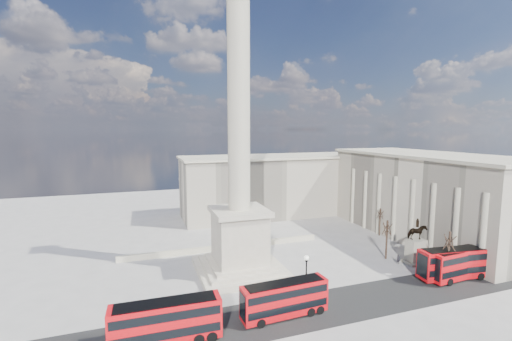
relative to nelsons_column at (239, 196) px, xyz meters
The scene contains 18 objects.
ground 13.85m from the nelsons_column, 90.00° to the right, with size 180.00×180.00×0.00m, color #A19E99.
asphalt_road 20.41m from the nelsons_column, 71.57° to the right, with size 120.00×9.00×0.01m, color #242424.
nelsons_column is the anchor object (origin of this frame).
balustrade_wall 16.55m from the nelsons_column, 90.00° to the left, with size 40.00×0.60×1.10m, color #B9B299.
building_east 45.42m from the nelsons_column, ahead, with size 19.00×46.00×18.60m.
building_northeast 40.57m from the nelsons_column, 60.26° to the left, with size 51.00×17.00×16.60m.
red_bus_a 23.19m from the nelsons_column, 129.19° to the right, with size 12.20×3.14×4.92m.
red_bus_b 18.65m from the nelsons_column, 84.26° to the right, with size 11.48×3.21×4.61m.
red_bus_c 36.42m from the nelsons_column, 23.63° to the right, with size 12.66×4.37×5.03m.
red_bus_d 37.23m from the nelsons_column, 23.21° to the right, with size 12.31×3.58×4.93m.
victorian_lamp 17.36m from the nelsons_column, 70.22° to the right, with size 0.62×0.62×7.26m.
equestrian_statue 33.12m from the nelsons_column, 12.37° to the right, with size 3.93×2.95×8.20m.
bare_tree_near 33.79m from the nelsons_column, 25.18° to the right, with size 1.93×1.93×8.43m.
bare_tree_mid 28.32m from the nelsons_column, ahead, with size 2.01×2.01×7.63m.
bare_tree_far 37.30m from the nelsons_column, 13.76° to the left, with size 1.60×1.60×6.54m.
pedestrian_walking 30.78m from the nelsons_column, 12.24° to the right, with size 0.62×0.40×1.69m, color black.
pedestrian_standing 33.96m from the nelsons_column, 18.86° to the right, with size 0.86×0.67×1.77m, color black.
pedestrian_crossing 17.96m from the nelsons_column, 42.31° to the right, with size 1.04×0.43×1.77m, color black.
Camera 1 is at (-15.41, -48.11, 23.81)m, focal length 24.00 mm.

